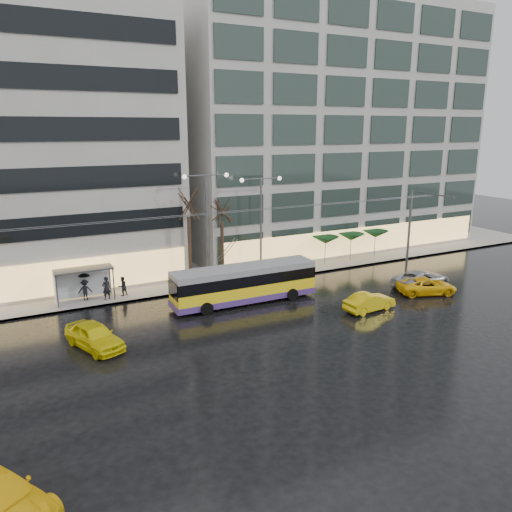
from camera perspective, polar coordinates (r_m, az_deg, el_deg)
ground at (r=32.35m, az=-1.58°, el=-8.76°), size 140.00×140.00×0.00m
sidewalk at (r=45.25m, az=-6.96°, el=-1.90°), size 80.00×10.00×0.15m
kerb at (r=40.83m, az=-4.54°, el=-3.66°), size 80.00×0.10×0.15m
building_right at (r=55.76m, az=7.84°, el=14.26°), size 32.00×14.00×25.00m
trolleybus at (r=37.22m, az=-1.32°, el=-3.31°), size 11.09×4.38×5.13m
catenary at (r=38.36m, az=-5.40°, el=1.60°), size 42.24×5.12×7.00m
bus_shelter at (r=39.30m, az=-19.66°, el=-2.34°), size 4.20×1.60×2.51m
street_lamp_near at (r=40.99m, az=-5.65°, el=4.91°), size 3.96×0.36×9.03m
street_lamp_far at (r=43.09m, az=0.57°, el=5.08°), size 3.96×0.36×8.53m
tree_a at (r=40.50m, az=-7.78°, el=6.30°), size 3.20×3.20×8.40m
tree_b at (r=41.86m, az=-3.95°, el=5.71°), size 3.20×3.20×7.70m
parasol_a at (r=47.48m, az=7.95°, el=1.81°), size 2.50×2.50×2.65m
parasol_b at (r=49.24m, az=10.82°, el=2.14°), size 2.50×2.50×2.65m
parasol_c at (r=51.10m, az=13.48°, el=2.45°), size 2.50×2.50×2.65m
taxi_a at (r=31.47m, az=-17.98°, el=-8.68°), size 3.31×4.88×1.54m
taxi_b at (r=36.74m, az=12.83°, el=-5.13°), size 4.09×1.75×1.31m
taxi_c at (r=41.62m, az=18.92°, el=-3.26°), size 5.05×3.56×1.28m
sedan_silver at (r=43.10m, az=18.34°, el=-2.50°), size 5.40×2.91×1.44m
pedestrian_a at (r=39.05m, az=-16.79°, el=-2.80°), size 1.19×1.20×2.19m
pedestrian_b at (r=39.84m, az=-15.01°, el=-3.35°), size 0.88×0.79×1.50m
pedestrian_c at (r=39.50m, az=-18.98°, el=-3.25°), size 1.11×0.94×2.11m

